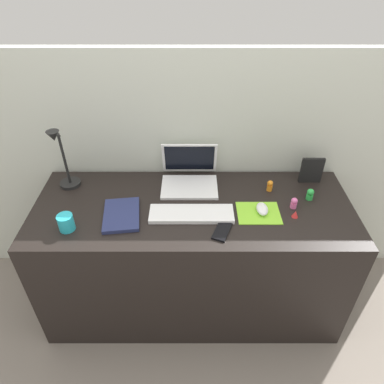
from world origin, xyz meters
name	(u,v)px	position (x,y,z in m)	size (l,w,h in m)	color
ground_plane	(193,297)	(0.00, 0.00, 0.00)	(6.00, 6.00, 0.00)	slate
back_wall	(193,172)	(0.00, 0.35, 0.71)	(2.82, 0.05, 1.42)	beige
desk	(193,257)	(0.00, 0.00, 0.37)	(1.62, 0.62, 0.74)	black
laptop	(190,174)	(-0.02, 0.21, 0.79)	(0.30, 0.26, 0.21)	white
keyboard	(192,214)	(-0.01, -0.07, 0.75)	(0.41, 0.13, 0.02)	white
mousepad	(259,213)	(0.32, -0.06, 0.74)	(0.21, 0.17, 0.00)	#8CDB33
mouse	(263,209)	(0.34, -0.05, 0.76)	(0.06, 0.10, 0.03)	white
cell_phone	(223,231)	(0.13, -0.19, 0.74)	(0.06, 0.13, 0.01)	black
desk_lamp	(63,161)	(-0.67, 0.16, 0.91)	(0.11, 0.14, 0.35)	black
notebook_pad	(122,215)	(-0.35, -0.08, 0.75)	(0.17, 0.24, 0.02)	navy
picture_frame	(312,170)	(0.64, 0.21, 0.81)	(0.12, 0.02, 0.15)	black
coffee_mug	(67,222)	(-0.59, -0.17, 0.78)	(0.07, 0.07, 0.08)	#28B7CC
toy_figurine_pink	(295,203)	(0.50, -0.01, 0.77)	(0.03, 0.03, 0.06)	pink
toy_figurine_orange	(270,186)	(0.41, 0.13, 0.77)	(0.03, 0.03, 0.06)	orange
toy_figurine_green	(311,194)	(0.60, 0.06, 0.77)	(0.03, 0.03, 0.06)	green
toy_figurine_red	(296,214)	(0.49, -0.08, 0.76)	(0.03, 0.03, 0.04)	red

